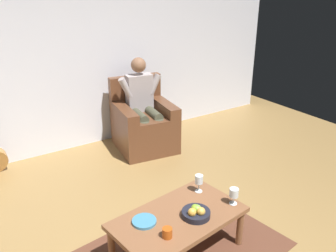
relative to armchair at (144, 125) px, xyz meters
name	(u,v)px	position (x,y,z in m)	size (l,w,h in m)	color
wall_back	(70,54)	(0.76, -0.56, 0.96)	(6.78, 0.06, 2.60)	silver
armchair	(144,125)	(0.00, 0.00, 0.00)	(0.84, 0.89, 0.96)	brown
person_seated	(143,102)	(0.00, 0.00, 0.33)	(0.62, 0.63, 1.25)	#A29899
coffee_table	(178,221)	(0.81, 2.02, 0.00)	(1.16, 0.76, 0.39)	brown
wine_glass_near	(199,180)	(0.45, 1.82, 0.17)	(0.07, 0.07, 0.17)	silver
wine_glass_far	(234,194)	(0.31, 2.14, 0.16)	(0.08, 0.08, 0.15)	silver
fruit_bowl	(196,213)	(0.70, 2.11, 0.09)	(0.24, 0.24, 0.11)	black
decorative_dish	(144,221)	(1.09, 1.94, 0.07)	(0.20, 0.20, 0.02)	teal
candle_jar	(167,233)	(1.03, 2.19, 0.09)	(0.08, 0.08, 0.08)	#AD4914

